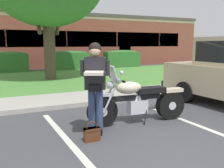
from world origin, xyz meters
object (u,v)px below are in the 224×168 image
Objects in this scene: rider_person at (95,81)px; brick_building at (54,41)px; hedge_center_right at (122,58)px; hedge_left at (6,62)px; motorcycle at (141,100)px; handbag at (92,133)px; hedge_center_left at (70,60)px.

brick_building reaches higher than rider_person.
hedge_center_right is 7.34m from brick_building.
rider_person is at bearing -98.21° from brick_building.
motorcycle is at bearing -76.41° from hedge_left.
rider_person reaches higher than hedge_left.
hedge_left is 7.52m from hedge_center_right.
handbag is (-1.31, -0.53, -0.34)m from motorcycle.
hedge_left is at bearing 103.59° from motorcycle.
motorcycle is at bearing -94.58° from brick_building.
rider_person is (-1.13, -0.23, 0.52)m from motorcycle.
hedge_center_right is at bearing -60.63° from brick_building.
motorcycle reaches higher than hedge_center_left.
rider_person is at bearing -101.71° from hedge_center_left.
rider_person is at bearing -168.48° from motorcycle.
hedge_center_right is (6.22, 11.31, 0.51)m from handbag.
rider_person is 0.70× the size of hedge_center_left.
brick_building is at bearing 57.75° from hedge_left.
hedge_left reaches higher than handbag.
hedge_center_left is at bearing 0.00° from hedge_left.
motorcycle reaches higher than hedge_center_right.
handbag is at bearing -83.47° from hedge_left.
hedge_left is 3.76m from hedge_center_left.
handbag is at bearing -118.82° from hedge_center_right.
motorcycle is at bearing 21.88° from handbag.
handbag is 12.92m from hedge_center_right.
rider_person reaches higher than handbag.
hedge_center_left is at bearing -91.96° from brick_building.
handbag is 11.59m from hedge_center_left.
motorcycle is 10.85m from hedge_center_left.
handbag is 0.14× the size of hedge_left.
motorcycle is at bearing -114.49° from hedge_center_right.
hedge_center_right is (6.04, 11.01, -0.36)m from rider_person.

